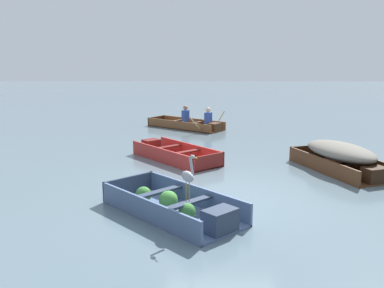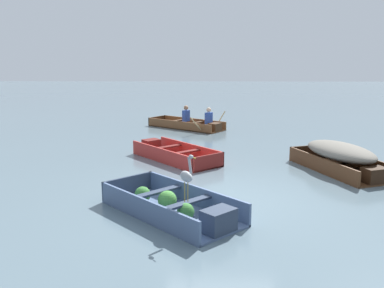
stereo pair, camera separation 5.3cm
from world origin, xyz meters
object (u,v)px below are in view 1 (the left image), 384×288
Objects in this scene: rowboat_wooden_brown_with_crew at (190,124)px; skiff_red_near_moored at (173,154)px; skiff_dark_varnish_mid_moored at (341,155)px; dinghy_slate_blue_foreground at (175,207)px; heron_on_dinghy at (188,175)px.

skiff_red_near_moored is at bearing -93.88° from rowboat_wooden_brown_with_crew.
skiff_dark_varnish_mid_moored is at bearing -58.19° from rowboat_wooden_brown_with_crew.
dinghy_slate_blue_foreground is 1.01× the size of skiff_red_near_moored.
dinghy_slate_blue_foreground is 3.36× the size of heron_on_dinghy.
dinghy_slate_blue_foreground is at bearing -86.04° from skiff_red_near_moored.
skiff_red_near_moored is at bearing 164.23° from skiff_dark_varnish_mid_moored.
rowboat_wooden_brown_with_crew is at bearing 86.12° from skiff_red_near_moored.
skiff_dark_varnish_mid_moored is at bearing 43.83° from heron_on_dinghy.
rowboat_wooden_brown_with_crew is (0.05, 9.35, 0.02)m from dinghy_slate_blue_foreground.
rowboat_wooden_brown_with_crew is at bearing 91.21° from heron_on_dinghy.
skiff_red_near_moored is 5.09m from rowboat_wooden_brown_with_crew.
rowboat_wooden_brown_with_crew is at bearing 89.70° from dinghy_slate_blue_foreground.
heron_on_dinghy is at bearing -83.35° from skiff_red_near_moored.
skiff_dark_varnish_mid_moored is 3.53× the size of heron_on_dinghy.
skiff_red_near_moored is 3.32× the size of heron_on_dinghy.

